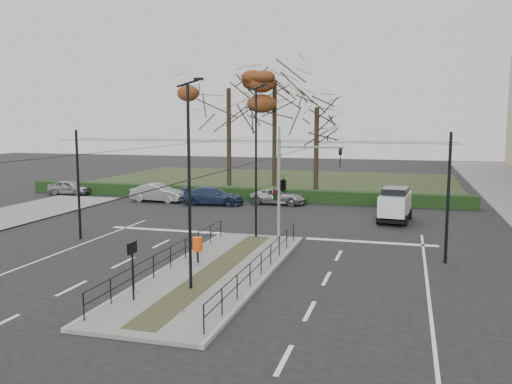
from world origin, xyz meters
TOP-DOWN VIEW (x-y plane):
  - ground at (0.00, 0.00)m, footprint 140.00×140.00m
  - median_island at (0.00, -2.50)m, footprint 4.40×15.00m
  - park at (-6.00, 32.00)m, footprint 38.00×26.00m
  - hedge at (-6.00, 18.60)m, footprint 38.00×1.00m
  - median_railing at (0.00, -2.60)m, footprint 4.14×13.24m
  - catenary at (0.00, 1.62)m, footprint 20.00×34.00m
  - traffic_light at (1.70, 3.42)m, footprint 3.71×2.12m
  - litter_bin at (-1.21, -1.51)m, footprint 0.45×0.45m
  - info_panel at (-1.51, -6.96)m, footprint 0.12×0.55m
  - streetlamp_median_near at (-0.01, -5.18)m, footprint 0.66×0.13m
  - streetlamp_median_far at (-0.13, 4.45)m, footprint 0.69×0.14m
  - parked_car_first at (-20.95, 17.47)m, footprint 3.83×1.71m
  - parked_car_second at (-11.58, 15.81)m, footprint 4.38×1.60m
  - parked_car_third at (-6.73, 15.56)m, footprint 4.91×2.41m
  - parked_car_fourth at (-1.88, 17.21)m, footprint 4.42×2.12m
  - white_van at (7.09, 12.03)m, footprint 2.21×4.17m
  - rust_tree at (-9.32, 27.25)m, footprint 10.09×10.09m
  - bare_tree_center at (-4.89, 28.10)m, footprint 7.65×7.65m
  - bare_tree_near at (-0.32, 25.57)m, footprint 4.92×4.92m

SIDE VIEW (x-z plane):
  - ground at x=0.00m, z-range 0.00..0.00m
  - park at x=-6.00m, z-range 0.00..0.10m
  - median_island at x=0.00m, z-range 0.00..0.14m
  - hedge at x=-6.00m, z-range 0.00..1.00m
  - parked_car_fourth at x=-1.88m, z-range 0.00..1.21m
  - parked_car_first at x=-20.95m, z-range 0.00..1.28m
  - parked_car_third at x=-6.73m, z-range 0.00..1.37m
  - parked_car_second at x=-11.58m, z-range 0.00..1.43m
  - litter_bin at x=-1.21m, z-range 0.39..1.54m
  - median_railing at x=0.00m, z-range 0.52..1.44m
  - white_van at x=7.09m, z-range 0.05..2.26m
  - info_panel at x=-1.51m, z-range 0.74..2.86m
  - traffic_light at x=1.70m, z-range 0.59..6.04m
  - catenary at x=0.00m, z-range 0.42..6.42m
  - streetlamp_median_near at x=-0.01m, z-range 0.21..8.10m
  - streetlamp_median_far at x=-0.13m, z-range 0.21..8.49m
  - bare_tree_near at x=-0.32m, z-range 2.08..12.18m
  - bare_tree_center at x=-4.89m, z-range 2.79..16.40m
  - rust_tree at x=-9.32m, z-range 3.36..15.92m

